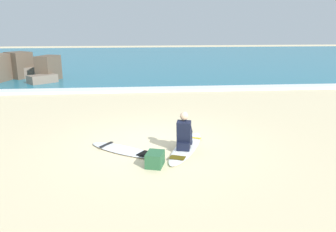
{
  "coord_description": "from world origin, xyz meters",
  "views": [
    {
      "loc": [
        -0.51,
        -8.46,
        3.12
      ],
      "look_at": [
        0.35,
        0.85,
        0.55
      ],
      "focal_mm": 36.44,
      "sensor_mm": 36.0,
      "label": 1
    }
  ],
  "objects_px": {
    "surfboard_main": "(186,147)",
    "beach_bag": "(155,159)",
    "surfboard_spare_near": "(123,150)",
    "surfer_seated": "(184,134)"
  },
  "relations": [
    {
      "from": "surfboard_main",
      "to": "surfer_seated",
      "type": "relative_size",
      "value": 2.65
    },
    {
      "from": "surfboard_spare_near",
      "to": "surfboard_main",
      "type": "bearing_deg",
      "value": 0.9
    },
    {
      "from": "surfboard_main",
      "to": "beach_bag",
      "type": "height_order",
      "value": "beach_bag"
    },
    {
      "from": "surfboard_main",
      "to": "beach_bag",
      "type": "relative_size",
      "value": 5.22
    },
    {
      "from": "surfer_seated",
      "to": "beach_bag",
      "type": "bearing_deg",
      "value": -131.61
    },
    {
      "from": "surfboard_spare_near",
      "to": "beach_bag",
      "type": "height_order",
      "value": "beach_bag"
    },
    {
      "from": "surfboard_main",
      "to": "surfboard_spare_near",
      "type": "bearing_deg",
      "value": -179.1
    },
    {
      "from": "surfboard_spare_near",
      "to": "beach_bag",
      "type": "relative_size",
      "value": 3.99
    },
    {
      "from": "surfer_seated",
      "to": "surfboard_spare_near",
      "type": "height_order",
      "value": "surfer_seated"
    },
    {
      "from": "beach_bag",
      "to": "surfboard_main",
      "type": "bearing_deg",
      "value": 49.6
    }
  ]
}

